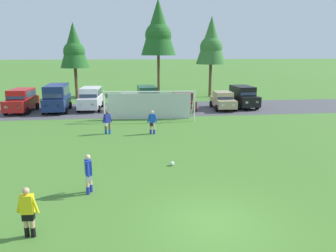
{
  "coord_description": "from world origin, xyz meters",
  "views": [
    {
      "loc": [
        -2.71,
        -9.64,
        5.66
      ],
      "look_at": [
        -0.59,
        7.91,
        1.55
      ],
      "focal_mm": 34.69,
      "sensor_mm": 36.0,
      "label": 1
    }
  ],
  "objects_px": {
    "soccer_ball": "(172,163)",
    "parked_car_slot_far_right": "(223,100)",
    "player_midfield_center": "(89,174)",
    "parked_car_slot_center_left": "(91,98)",
    "parked_car_slot_left": "(57,97)",
    "referee": "(28,212)",
    "parked_car_slot_center_right": "(147,97)",
    "parked_car_slot_center": "(130,102)",
    "player_striker_near": "(152,122)",
    "parked_car_slot_far_left": "(21,100)",
    "parked_car_slot_end": "(243,96)",
    "parked_car_slot_right": "(183,101)",
    "player_defender_far": "(107,122)",
    "soccer_goal": "(150,104)"
  },
  "relations": [
    {
      "from": "parked_car_slot_far_left",
      "to": "parked_car_slot_left",
      "type": "xyz_separation_m",
      "value": [
        3.24,
        0.03,
        0.23
      ]
    },
    {
      "from": "player_striker_near",
      "to": "parked_car_slot_far_right",
      "type": "xyz_separation_m",
      "value": [
        7.67,
        9.03,
        0.05
      ]
    },
    {
      "from": "soccer_goal",
      "to": "player_striker_near",
      "type": "height_order",
      "value": "soccer_goal"
    },
    {
      "from": "soccer_ball",
      "to": "parked_car_slot_center_right",
      "type": "height_order",
      "value": "parked_car_slot_center_right"
    },
    {
      "from": "player_midfield_center",
      "to": "parked_car_slot_far_left",
      "type": "xyz_separation_m",
      "value": [
        -8.36,
        19.09,
        0.29
      ]
    },
    {
      "from": "parked_car_slot_far_left",
      "to": "parked_car_slot_center_left",
      "type": "height_order",
      "value": "same"
    },
    {
      "from": "parked_car_slot_far_right",
      "to": "parked_car_slot_end",
      "type": "bearing_deg",
      "value": 19.83
    },
    {
      "from": "parked_car_slot_far_left",
      "to": "parked_car_slot_end",
      "type": "xyz_separation_m",
      "value": [
        21.59,
        0.1,
        0.0
      ]
    },
    {
      "from": "player_midfield_center",
      "to": "parked_car_slot_center_right",
      "type": "bearing_deg",
      "value": 80.07
    },
    {
      "from": "referee",
      "to": "parked_car_slot_far_left",
      "type": "bearing_deg",
      "value": 107.29
    },
    {
      "from": "player_striker_near",
      "to": "parked_car_slot_center",
      "type": "bearing_deg",
      "value": 99.23
    },
    {
      "from": "referee",
      "to": "parked_car_slot_right",
      "type": "height_order",
      "value": "parked_car_slot_right"
    },
    {
      "from": "player_striker_near",
      "to": "parked_car_slot_far_left",
      "type": "distance_m",
      "value": 15.17
    },
    {
      "from": "soccer_ball",
      "to": "player_defender_far",
      "type": "distance_m",
      "value": 7.84
    },
    {
      "from": "soccer_ball",
      "to": "soccer_goal",
      "type": "relative_size",
      "value": 0.03
    },
    {
      "from": "parked_car_slot_far_left",
      "to": "parked_car_slot_left",
      "type": "bearing_deg",
      "value": 0.58
    },
    {
      "from": "player_striker_near",
      "to": "parked_car_slot_end",
      "type": "xyz_separation_m",
      "value": [
        9.97,
        9.86,
        0.29
      ]
    },
    {
      "from": "player_midfield_center",
      "to": "parked_car_slot_center_right",
      "type": "relative_size",
      "value": 0.35
    },
    {
      "from": "player_midfield_center",
      "to": "parked_car_slot_center_left",
      "type": "relative_size",
      "value": 0.35
    },
    {
      "from": "soccer_goal",
      "to": "parked_car_slot_center",
      "type": "relative_size",
      "value": 1.75
    },
    {
      "from": "parked_car_slot_center",
      "to": "parked_car_slot_right",
      "type": "xyz_separation_m",
      "value": [
        5.13,
        -0.15,
        0.0
      ]
    },
    {
      "from": "referee",
      "to": "parked_car_slot_center_right",
      "type": "height_order",
      "value": "parked_car_slot_center_right"
    },
    {
      "from": "parked_car_slot_center_left",
      "to": "player_striker_near",
      "type": "bearing_deg",
      "value": -62.92
    },
    {
      "from": "parked_car_slot_center_left",
      "to": "parked_car_slot_end",
      "type": "height_order",
      "value": "same"
    },
    {
      "from": "player_striker_near",
      "to": "parked_car_slot_center_right",
      "type": "xyz_separation_m",
      "value": [
        0.28,
        10.87,
        0.29
      ]
    },
    {
      "from": "referee",
      "to": "parked_car_slot_center",
      "type": "height_order",
      "value": "parked_car_slot_center"
    },
    {
      "from": "soccer_ball",
      "to": "parked_car_slot_left",
      "type": "height_order",
      "value": "parked_car_slot_left"
    },
    {
      "from": "player_striker_near",
      "to": "parked_car_slot_end",
      "type": "bearing_deg",
      "value": 44.65
    },
    {
      "from": "player_striker_near",
      "to": "parked_car_slot_end",
      "type": "relative_size",
      "value": 0.35
    },
    {
      "from": "parked_car_slot_center",
      "to": "player_striker_near",
      "type": "bearing_deg",
      "value": -80.77
    },
    {
      "from": "player_midfield_center",
      "to": "parked_car_slot_left",
      "type": "xyz_separation_m",
      "value": [
        -5.12,
        19.12,
        0.52
      ]
    },
    {
      "from": "parked_car_slot_center_right",
      "to": "parked_car_slot_right",
      "type": "distance_m",
      "value": 3.81
    },
    {
      "from": "parked_car_slot_far_right",
      "to": "referee",
      "type": "bearing_deg",
      "value": -120.09
    },
    {
      "from": "parked_car_slot_far_right",
      "to": "parked_car_slot_right",
      "type": "bearing_deg",
      "value": 179.42
    },
    {
      "from": "parked_car_slot_center_right",
      "to": "parked_car_slot_right",
      "type": "bearing_deg",
      "value": -28.33
    },
    {
      "from": "player_striker_near",
      "to": "parked_car_slot_right",
      "type": "xyz_separation_m",
      "value": [
        3.63,
        9.07,
        0.05
      ]
    },
    {
      "from": "referee",
      "to": "parked_car_slot_center",
      "type": "bearing_deg",
      "value": 81.49
    },
    {
      "from": "parked_car_slot_center_right",
      "to": "player_midfield_center",
      "type": "bearing_deg",
      "value": -99.93
    },
    {
      "from": "parked_car_slot_center_right",
      "to": "parked_car_slot_end",
      "type": "relative_size",
      "value": 1.0
    },
    {
      "from": "player_midfield_center",
      "to": "parked_car_slot_left",
      "type": "bearing_deg",
      "value": 104.98
    },
    {
      "from": "soccer_goal",
      "to": "player_striker_near",
      "type": "distance_m",
      "value": 4.9
    },
    {
      "from": "soccer_ball",
      "to": "parked_car_slot_center_right",
      "type": "bearing_deg",
      "value": 90.78
    },
    {
      "from": "parked_car_slot_right",
      "to": "parked_car_slot_center_right",
      "type": "bearing_deg",
      "value": 151.67
    },
    {
      "from": "parked_car_slot_center",
      "to": "parked_car_slot_right",
      "type": "bearing_deg",
      "value": -1.66
    },
    {
      "from": "soccer_ball",
      "to": "player_striker_near",
      "type": "bearing_deg",
      "value": 94.52
    },
    {
      "from": "soccer_ball",
      "to": "parked_car_slot_far_right",
      "type": "distance_m",
      "value": 17.15
    },
    {
      "from": "parked_car_slot_left",
      "to": "parked_car_slot_center_right",
      "type": "bearing_deg",
      "value": 7.17
    },
    {
      "from": "player_striker_near",
      "to": "player_midfield_center",
      "type": "relative_size",
      "value": 1.0
    },
    {
      "from": "parked_car_slot_center_left",
      "to": "parked_car_slot_far_right",
      "type": "xyz_separation_m",
      "value": [
        12.97,
        -1.34,
        -0.24
      ]
    },
    {
      "from": "parked_car_slot_right",
      "to": "parked_car_slot_far_left",
      "type": "bearing_deg",
      "value": 177.43
    }
  ]
}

